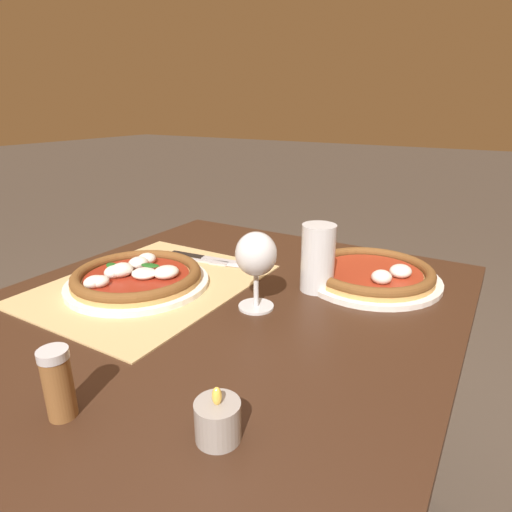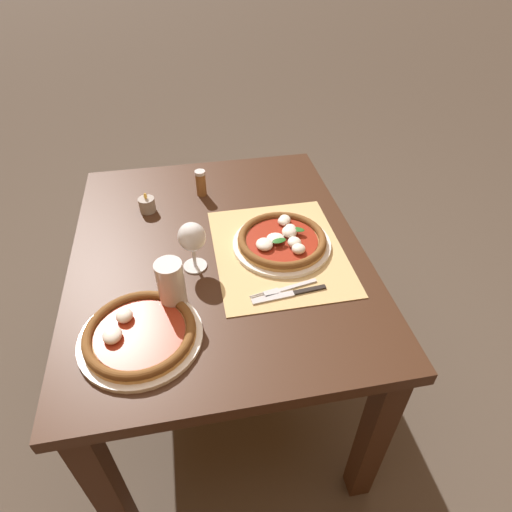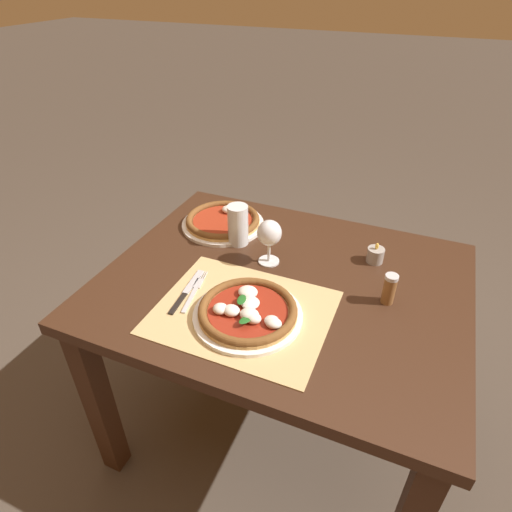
% 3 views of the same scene
% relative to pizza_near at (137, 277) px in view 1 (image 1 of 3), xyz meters
% --- Properties ---
extents(dining_table, '(1.11, 0.90, 0.74)m').
position_rel_pizza_near_xyz_m(dining_table, '(0.03, 0.20, -0.14)').
color(dining_table, '#382114').
rests_on(dining_table, ground).
extents(paper_placemat, '(0.49, 0.39, 0.00)m').
position_rel_pizza_near_xyz_m(paper_placemat, '(-0.02, 0.01, -0.02)').
color(paper_placemat, tan).
rests_on(paper_placemat, dining_table).
extents(pizza_near, '(0.31, 0.31, 0.05)m').
position_rel_pizza_near_xyz_m(pizza_near, '(0.00, 0.00, 0.00)').
color(pizza_near, white).
rests_on(pizza_near, paper_placemat).
extents(pizza_far, '(0.31, 0.31, 0.05)m').
position_rel_pizza_near_xyz_m(pizza_far, '(-0.29, 0.43, -0.00)').
color(pizza_far, white).
rests_on(pizza_far, dining_table).
extents(wine_glass, '(0.08, 0.08, 0.16)m').
position_rel_pizza_near_xyz_m(wine_glass, '(-0.05, 0.28, 0.08)').
color(wine_glass, silver).
rests_on(wine_glass, dining_table).
extents(pint_glass, '(0.07, 0.07, 0.15)m').
position_rel_pizza_near_xyz_m(pint_glass, '(-0.19, 0.34, 0.05)').
color(pint_glass, silver).
rests_on(pint_glass, dining_table).
extents(fork, '(0.05, 0.20, 0.00)m').
position_rel_pizza_near_xyz_m(fork, '(-0.19, 0.04, -0.02)').
color(fork, '#B7B7BC').
rests_on(fork, paper_placemat).
extents(knife, '(0.04, 0.22, 0.01)m').
position_rel_pizza_near_xyz_m(knife, '(-0.21, 0.03, -0.02)').
color(knife, black).
rests_on(knife, paper_placemat).
extents(votive_candle, '(0.06, 0.06, 0.07)m').
position_rel_pizza_near_xyz_m(votive_candle, '(0.28, 0.41, 0.00)').
color(votive_candle, gray).
rests_on(votive_candle, dining_table).
extents(pepper_shaker, '(0.04, 0.04, 0.10)m').
position_rel_pizza_near_xyz_m(pepper_shaker, '(0.35, 0.22, 0.03)').
color(pepper_shaker, brown).
rests_on(pepper_shaker, dining_table).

